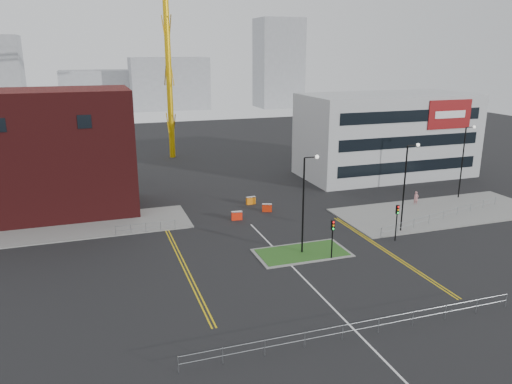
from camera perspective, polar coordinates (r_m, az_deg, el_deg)
ground at (r=39.26m, az=7.36°, el=-11.62°), size 200.00×200.00×0.00m
pavement_left at (r=56.22m, az=-22.09°, el=-3.99°), size 28.00×8.00×0.12m
pavement_right at (r=61.51m, az=20.23°, el=-2.13°), size 24.00×10.00×0.12m
island_kerb at (r=46.57m, az=5.27°, el=-6.93°), size 8.60×4.60×0.08m
grass_island at (r=46.56m, az=5.27°, el=-6.91°), size 8.00×4.00×0.12m
brick_building at (r=60.58m, az=-25.30°, el=3.70°), size 24.20×10.07×14.24m
office_block at (r=76.60m, az=14.66°, el=6.32°), size 25.00×12.20×12.00m
streetlamp_island at (r=44.85m, az=5.70°, el=-0.55°), size 1.46×0.36×9.18m
streetlamp_right_near at (r=52.42m, az=16.83°, el=1.25°), size 1.46×0.36×9.18m
streetlamp_right_far at (r=67.12m, az=22.71°, el=3.80°), size 1.46×0.36×9.18m
traffic_light_island at (r=44.78m, az=8.75°, el=-4.53°), size 0.28×0.33×3.65m
traffic_light_right at (r=50.37m, az=15.82°, el=-2.63°), size 0.28×0.33×3.65m
railing_front at (r=34.30m, az=11.93°, el=-14.71°), size 24.05×0.05×1.10m
railing_left at (r=52.27m, az=-12.49°, el=-3.83°), size 6.05×0.05×1.10m
railing_right at (r=58.55m, az=20.66°, el=-2.32°), size 19.05×5.05×1.10m
centre_line at (r=40.86m, az=6.12°, el=-10.41°), size 0.15×30.00×0.01m
yellow_left_a at (r=45.39m, az=-8.71°, el=-7.73°), size 0.12×24.00×0.01m
yellow_left_b at (r=45.43m, az=-8.34°, el=-7.69°), size 0.12×24.00×0.01m
yellow_right_a at (r=48.37m, az=14.45°, el=-6.54°), size 0.12×20.00×0.01m
yellow_right_b at (r=48.53m, az=14.75°, el=-6.49°), size 0.12×20.00×0.01m
skyline_b at (r=163.46m, az=-9.88°, el=12.12°), size 24.00×12.00×16.00m
skyline_c at (r=167.56m, az=2.59°, el=14.48°), size 14.00×12.00×28.00m
skyline_d at (r=171.70m, az=-16.44°, el=11.22°), size 30.00×12.00×12.00m
pedestrian at (r=63.05m, az=17.82°, el=-0.71°), size 0.65×0.44×1.75m
barrier_left at (r=55.06m, az=-2.21°, el=-2.67°), size 1.21×0.51×0.99m
barrier_mid at (r=60.57m, az=-0.60°, el=-0.94°), size 1.16×0.49×0.95m
barrier_right at (r=57.83m, az=1.27°, el=-1.77°), size 1.17×0.75×0.94m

